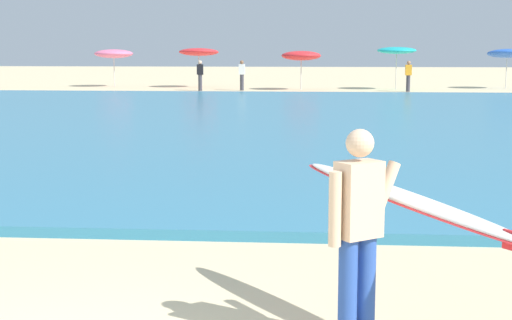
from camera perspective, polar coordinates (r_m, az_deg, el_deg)
The scene contains 10 objects.
sea at distance 23.08m, azimuth 0.51°, elevation 2.90°, with size 120.00×28.00×0.14m, color teal.
surfer_with_board at distance 6.14m, azimuth 9.52°, elevation -4.02°, with size 1.86×2.37×1.73m.
beach_umbrella_0 at distance 44.60m, azimuth -10.63°, elevation 7.84°, with size 2.19×2.20×2.15m.
beach_umbrella_1 at distance 43.25m, azimuth -4.31°, elevation 8.08°, with size 2.23×2.25×2.26m.
beach_umbrella_2 at distance 40.77m, azimuth 3.41°, elevation 7.82°, with size 2.10×2.11×2.10m.
beach_umbrella_3 at distance 41.82m, azimuth 10.51°, elevation 8.08°, with size 2.10×2.10×2.29m.
beach_umbrella_4 at distance 44.15m, azimuth 18.33°, elevation 7.60°, with size 2.14×2.18×2.25m.
beachgoer_near_row_left at distance 40.21m, azimuth -1.07°, elevation 6.44°, with size 0.32×0.20×1.58m.
beachgoer_near_row_mid at distance 39.92m, azimuth 11.36°, elevation 6.26°, with size 0.32×0.20×1.58m.
beachgoer_near_row_right at distance 40.04m, azimuth -4.22°, elevation 6.41°, with size 0.32×0.20×1.58m.
Camera 1 is at (1.62, -4.69, 2.36)m, focal length 53.31 mm.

